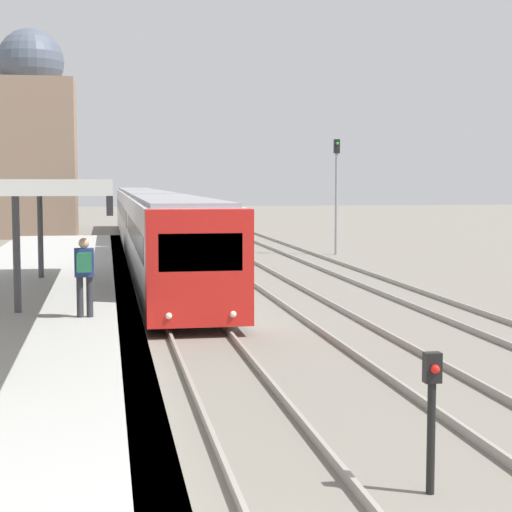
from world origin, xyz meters
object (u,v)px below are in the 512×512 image
(signal_mast_far, at_px, (336,184))
(person_on_platform, at_px, (84,271))
(signal_post_near, at_px, (432,406))
(train_near, at_px, (148,218))

(signal_mast_far, bearing_deg, person_on_platform, -116.72)
(signal_post_near, bearing_deg, train_near, 92.54)
(train_near, height_order, signal_mast_far, signal_mast_far)
(person_on_platform, bearing_deg, signal_post_near, -64.07)
(train_near, xyz_separation_m, signal_post_near, (1.59, -35.82, -0.69))
(signal_post_near, xyz_separation_m, signal_mast_far, (7.65, 32.25, 2.52))
(train_near, relative_size, signal_post_near, 29.73)
(person_on_platform, bearing_deg, train_near, 84.47)
(person_on_platform, xyz_separation_m, train_near, (2.63, 27.15, -0.10))
(person_on_platform, relative_size, signal_mast_far, 0.29)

